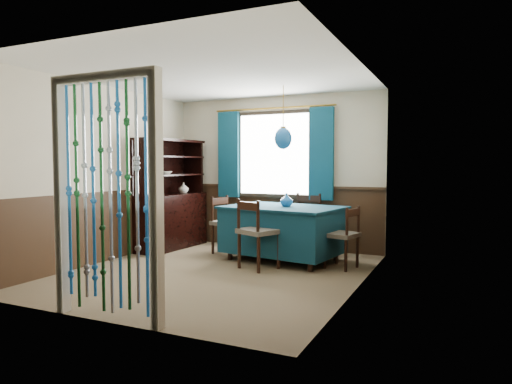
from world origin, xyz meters
The scene contains 22 objects.
floor centered at (0.00, 0.00, 0.00)m, with size 4.00×4.00×0.00m, color brown.
ceiling centered at (0.00, 0.00, 2.50)m, with size 4.00×4.00×0.00m, color silver.
wall_back centered at (0.00, 2.00, 1.25)m, with size 3.60×3.60×0.00m, color beige.
wall_front centered at (0.00, -2.00, 1.25)m, with size 3.60×3.60×0.00m, color beige.
wall_left centered at (-1.80, 0.00, 1.25)m, with size 4.00×4.00×0.00m, color beige.
wall_right centered at (1.80, 0.00, 1.25)m, with size 4.00×4.00×0.00m, color beige.
wainscot_back centered at (0.00, 1.99, 0.50)m, with size 3.60×3.60×0.00m, color #352214.
wainscot_front centered at (0.00, -1.99, 0.50)m, with size 3.60×3.60×0.00m, color #352214.
wainscot_left centered at (-1.79, 0.00, 0.50)m, with size 4.00×4.00×0.00m, color #352214.
wainscot_right centered at (1.79, 0.00, 0.50)m, with size 4.00×4.00×0.00m, color #352214.
window centered at (0.00, 1.95, 1.55)m, with size 1.32×0.12×1.42m, color black.
doorway centered at (0.00, -1.94, 1.05)m, with size 1.16×0.12×2.18m, color silver, non-canonical shape.
dining_table centered at (0.50, 1.07, 0.45)m, with size 1.78×1.36×0.78m.
chair_near centered at (0.39, 0.41, 0.49)m, with size 0.59×0.58×0.93m.
chair_far centered at (0.61, 1.73, 0.49)m, with size 0.50×0.48×0.93m.
chair_left centered at (-0.49, 1.21, 0.47)m, with size 0.50×0.51×0.89m.
chair_right centered at (1.41, 0.92, 0.44)m, with size 0.48×0.49×0.83m.
sideboard centered at (-1.54, 1.20, 0.62)m, with size 0.56×1.40×1.79m.
pendant_lamp centered at (0.50, 1.07, 1.76)m, with size 0.25×0.25×0.90m.
vase_table centered at (0.55, 1.08, 0.87)m, with size 0.17×0.17×0.17m, color #16559C.
bowl_shelf centered at (-1.48, 0.98, 1.25)m, with size 0.22×0.22×0.05m, color beige.
vase_sideboard centered at (-1.48, 1.50, 1.00)m, with size 0.19×0.19×0.20m, color beige.
Camera 1 is at (2.86, -5.02, 1.38)m, focal length 32.00 mm.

